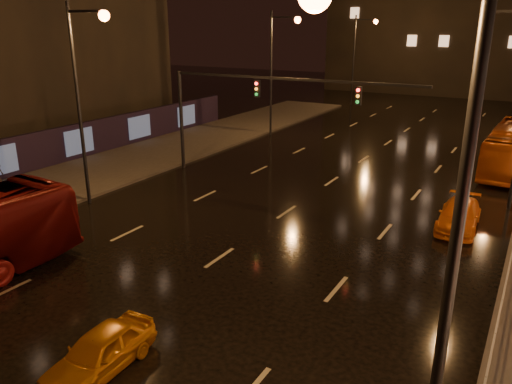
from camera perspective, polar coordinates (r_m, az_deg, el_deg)
ground at (r=28.50m, az=7.13°, el=0.19°), size 140.00×140.00×0.00m
sidewalk_left at (r=32.38m, az=-19.21°, el=1.66°), size 7.00×70.00×0.15m
traffic_signal at (r=29.69m, az=-1.65°, el=10.46°), size 15.31×0.32×6.20m
streetlight_right at (r=7.57m, az=17.23°, el=-1.26°), size 2.64×0.50×10.00m
bus_curb at (r=35.82m, az=27.23°, el=4.48°), size 2.82×10.55×2.92m
taxi_near at (r=14.61m, az=-17.44°, el=-17.05°), size 1.53×3.51×1.18m
taxi_far at (r=24.71m, az=22.19°, el=-2.51°), size 1.85×4.22×1.21m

